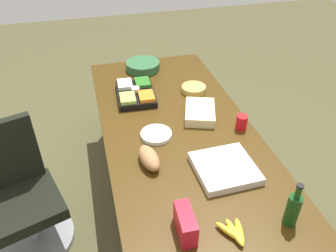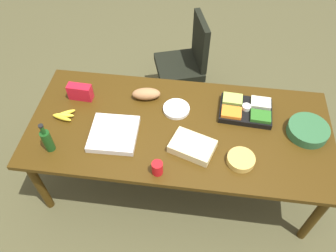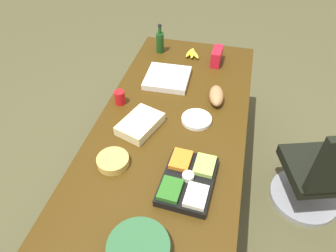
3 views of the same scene
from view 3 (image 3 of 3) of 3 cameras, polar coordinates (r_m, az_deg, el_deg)
name	(u,v)px [view 3 (image 3 of 3)]	position (r m, az deg, el deg)	size (l,w,h in m)	color
ground_plane	(171,184)	(2.86, 0.59, -10.42)	(10.00, 10.00, 0.00)	#4C492C
conference_table	(172,128)	(2.34, 0.71, -0.32)	(2.42, 1.08, 0.76)	#3E290A
office_chair	(319,178)	(2.71, 25.77, -8.48)	(0.61, 0.61, 0.96)	gray
pizza_box	(167,78)	(2.69, -0.11, 8.76)	(0.36, 0.36, 0.05)	silver
veggie_tray	(188,180)	(1.89, 3.64, -9.75)	(0.44, 0.32, 0.09)	black
paper_plate_stack	(197,119)	(2.29, 5.22, 1.19)	(0.22, 0.22, 0.03)	white
chip_bowl	(113,161)	(2.02, -9.98, -6.27)	(0.20, 0.20, 0.05)	gold
bread_loaf	(216,96)	(2.47, 8.80, 5.46)	(0.24, 0.11, 0.10)	#A87448
wine_bottle	(160,42)	(3.05, -1.46, 15.08)	(0.09, 0.09, 0.28)	#164216
banana_bunch	(192,53)	(3.04, 4.47, 13.05)	(0.18, 0.15, 0.04)	yellow
red_solo_cup	(120,97)	(2.45, -8.76, 5.16)	(0.08, 0.08, 0.11)	red
sheet_cake	(140,124)	(2.23, -5.09, 0.37)	(0.32, 0.22, 0.07)	beige
chip_bag_red	(217,56)	(2.93, 8.86, 12.41)	(0.20, 0.08, 0.14)	red
salad_bowl	(139,249)	(1.67, -5.36, -21.40)	(0.32, 0.32, 0.08)	#2C5E36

